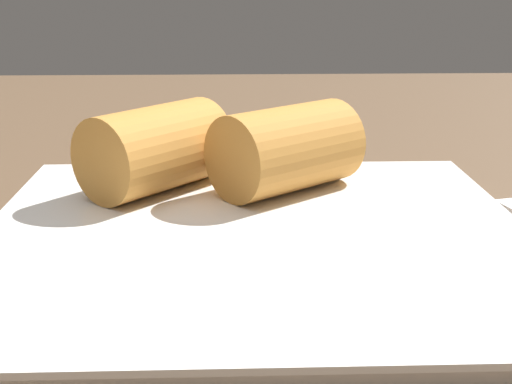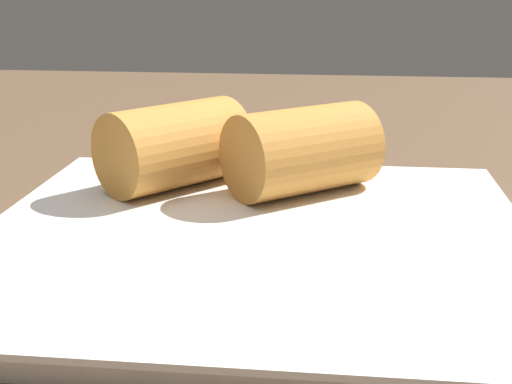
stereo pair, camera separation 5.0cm
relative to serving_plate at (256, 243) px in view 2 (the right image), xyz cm
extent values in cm
cube|color=brown|center=(-3.85, 2.91, -1.76)|extent=(180.00, 140.00, 2.00)
cube|color=white|center=(0.00, 0.00, -0.16)|extent=(27.03, 25.46, 1.20)
cube|color=white|center=(0.00, 0.00, 0.59)|extent=(28.11, 26.48, 0.30)
cylinder|color=#C68438|center=(5.74, -7.13, 3.28)|extent=(9.38, 9.71, 5.09)
sphere|color=#B23D2D|center=(3.48, -9.75, 3.28)|extent=(3.31, 3.31, 3.31)
cylinder|color=#C68438|center=(-2.04, -6.82, 3.28)|extent=(9.77, 9.24, 5.09)
sphere|color=beige|center=(-4.75, -8.97, 3.28)|extent=(3.31, 3.31, 3.31)
cylinder|color=#B2B2B7|center=(4.44, -15.32, -0.51)|extent=(9.35, 3.85, 0.50)
ellipsoid|color=#B2B2B7|center=(-4.27, -18.53, -0.03)|extent=(5.08, 4.50, 1.46)
camera|label=1|loc=(1.19, 34.19, 13.51)|focal=50.00mm
camera|label=2|loc=(-3.81, 34.00, 13.51)|focal=50.00mm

